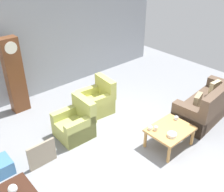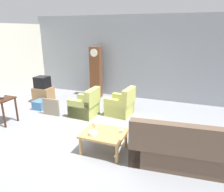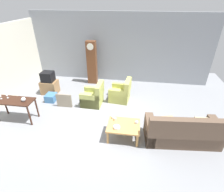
{
  "view_description": "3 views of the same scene",
  "coord_description": "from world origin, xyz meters",
  "px_view_note": "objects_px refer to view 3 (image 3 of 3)",
  "views": [
    {
      "loc": [
        -3.36,
        -3.12,
        3.93
      ],
      "look_at": [
        0.26,
        0.98,
        0.75
      ],
      "focal_mm": 41.75,
      "sensor_mm": 36.0,
      "label": 1
    },
    {
      "loc": [
        2.22,
        -4.4,
        2.67
      ],
      "look_at": [
        0.26,
        0.86,
        0.86
      ],
      "focal_mm": 33.29,
      "sensor_mm": 36.0,
      "label": 2
    },
    {
      "loc": [
        0.84,
        -4.58,
        3.79
      ],
      "look_at": [
        0.07,
        0.62,
        0.73
      ],
      "focal_mm": 27.96,
      "sensor_mm": 36.0,
      "label": 3
    }
  ],
  "objects_px": {
    "console_table_dark": "(14,103)",
    "wine_glass_tall": "(0,96)",
    "cup_cream_tall": "(115,119)",
    "grandfather_clock": "(92,63)",
    "cup_white_porcelain": "(113,117)",
    "armchair_olive_far": "(121,93)",
    "bowl_white_stacked": "(117,127)",
    "tv_stand_cabinet": "(50,87)",
    "coffee_table_wood": "(124,127)",
    "armchair_olive_near": "(93,97)",
    "framed_picture_leaning": "(64,101)",
    "wine_glass_mid": "(7,95)",
    "couch_floral": "(182,132)",
    "storage_box_blue": "(51,97)",
    "cup_blue_rimmed": "(137,122)",
    "tv_crt": "(48,77)",
    "glass_dome_cloche": "(23,99)"
  },
  "relations": [
    {
      "from": "console_table_dark",
      "to": "wine_glass_tall",
      "type": "xyz_separation_m",
      "value": [
        -0.46,
        0.02,
        0.23
      ]
    },
    {
      "from": "cup_cream_tall",
      "to": "grandfather_clock",
      "type": "bearing_deg",
      "value": 114.45
    },
    {
      "from": "cup_white_porcelain",
      "to": "console_table_dark",
      "type": "bearing_deg",
      "value": 178.46
    },
    {
      "from": "armchair_olive_far",
      "to": "cup_cream_tall",
      "type": "bearing_deg",
      "value": -89.17
    },
    {
      "from": "console_table_dark",
      "to": "bowl_white_stacked",
      "type": "height_order",
      "value": "console_table_dark"
    },
    {
      "from": "bowl_white_stacked",
      "to": "tv_stand_cabinet",
      "type": "bearing_deg",
      "value": 142.79
    },
    {
      "from": "coffee_table_wood",
      "to": "cup_cream_tall",
      "type": "xyz_separation_m",
      "value": [
        -0.28,
        0.18,
        0.11
      ]
    },
    {
      "from": "armchair_olive_near",
      "to": "armchair_olive_far",
      "type": "height_order",
      "value": "same"
    },
    {
      "from": "cup_white_porcelain",
      "to": "wine_glass_tall",
      "type": "bearing_deg",
      "value": 178.41
    },
    {
      "from": "coffee_table_wood",
      "to": "framed_picture_leaning",
      "type": "height_order",
      "value": "framed_picture_leaning"
    },
    {
      "from": "armchair_olive_near",
      "to": "framed_picture_leaning",
      "type": "xyz_separation_m",
      "value": [
        -1.06,
        -0.36,
        -0.03
      ]
    },
    {
      "from": "coffee_table_wood",
      "to": "wine_glass_mid",
      "type": "relative_size",
      "value": 5.05
    },
    {
      "from": "grandfather_clock",
      "to": "framed_picture_leaning",
      "type": "relative_size",
      "value": 3.39
    },
    {
      "from": "couch_floral",
      "to": "coffee_table_wood",
      "type": "height_order",
      "value": "couch_floral"
    },
    {
      "from": "grandfather_clock",
      "to": "storage_box_blue",
      "type": "relative_size",
      "value": 4.53
    },
    {
      "from": "storage_box_blue",
      "to": "cup_blue_rimmed",
      "type": "bearing_deg",
      "value": -24.0
    },
    {
      "from": "cup_cream_tall",
      "to": "tv_crt",
      "type": "bearing_deg",
      "value": 146.18
    },
    {
      "from": "framed_picture_leaning",
      "to": "storage_box_blue",
      "type": "height_order",
      "value": "framed_picture_leaning"
    },
    {
      "from": "armchair_olive_near",
      "to": "glass_dome_cloche",
      "type": "relative_size",
      "value": 6.49
    },
    {
      "from": "armchair_olive_near",
      "to": "coffee_table_wood",
      "type": "bearing_deg",
      "value": -51.49
    },
    {
      "from": "armchair_olive_near",
      "to": "cup_white_porcelain",
      "type": "relative_size",
      "value": 10.33
    },
    {
      "from": "grandfather_clock",
      "to": "armchair_olive_near",
      "type": "bearing_deg",
      "value": -75.58
    },
    {
      "from": "armchair_olive_near",
      "to": "cup_cream_tall",
      "type": "distance_m",
      "value": 1.87
    },
    {
      "from": "coffee_table_wood",
      "to": "wine_glass_tall",
      "type": "height_order",
      "value": "wine_glass_tall"
    },
    {
      "from": "cup_white_porcelain",
      "to": "tv_crt",
      "type": "bearing_deg",
      "value": 146.7
    },
    {
      "from": "armchair_olive_far",
      "to": "tv_crt",
      "type": "bearing_deg",
      "value": 177.59
    },
    {
      "from": "cup_blue_rimmed",
      "to": "framed_picture_leaning",
      "type": "bearing_deg",
      "value": 156.65
    },
    {
      "from": "couch_floral",
      "to": "coffee_table_wood",
      "type": "relative_size",
      "value": 2.26
    },
    {
      "from": "cup_blue_rimmed",
      "to": "cup_cream_tall",
      "type": "relative_size",
      "value": 0.95
    },
    {
      "from": "armchair_olive_near",
      "to": "console_table_dark",
      "type": "height_order",
      "value": "armchair_olive_near"
    },
    {
      "from": "console_table_dark",
      "to": "tv_crt",
      "type": "distance_m",
      "value": 1.97
    },
    {
      "from": "wine_glass_tall",
      "to": "wine_glass_mid",
      "type": "bearing_deg",
      "value": 25.13
    },
    {
      "from": "tv_stand_cabinet",
      "to": "wine_glass_mid",
      "type": "xyz_separation_m",
      "value": [
        -0.53,
        -1.85,
        0.61
      ]
    },
    {
      "from": "armchair_olive_near",
      "to": "cup_cream_tall",
      "type": "bearing_deg",
      "value": -54.79
    },
    {
      "from": "console_table_dark",
      "to": "tv_stand_cabinet",
      "type": "height_order",
      "value": "console_table_dark"
    },
    {
      "from": "armchair_olive_near",
      "to": "grandfather_clock",
      "type": "distance_m",
      "value": 2.11
    },
    {
      "from": "console_table_dark",
      "to": "wine_glass_mid",
      "type": "height_order",
      "value": "wine_glass_mid"
    },
    {
      "from": "cup_cream_tall",
      "to": "couch_floral",
      "type": "bearing_deg",
      "value": -3.45
    },
    {
      "from": "cup_cream_tall",
      "to": "armchair_olive_far",
      "type": "bearing_deg",
      "value": 90.83
    },
    {
      "from": "glass_dome_cloche",
      "to": "cup_white_porcelain",
      "type": "relative_size",
      "value": 1.59
    },
    {
      "from": "couch_floral",
      "to": "tv_crt",
      "type": "relative_size",
      "value": 4.52
    },
    {
      "from": "armchair_olive_far",
      "to": "cup_blue_rimmed",
      "type": "height_order",
      "value": "armchair_olive_far"
    },
    {
      "from": "tv_crt",
      "to": "cup_cream_tall",
      "type": "distance_m",
      "value": 3.83
    },
    {
      "from": "grandfather_clock",
      "to": "cup_blue_rimmed",
      "type": "bearing_deg",
      "value": -57.53
    },
    {
      "from": "console_table_dark",
      "to": "storage_box_blue",
      "type": "relative_size",
      "value": 2.9
    },
    {
      "from": "armchair_olive_far",
      "to": "grandfather_clock",
      "type": "bearing_deg",
      "value": 136.71
    },
    {
      "from": "grandfather_clock",
      "to": "wine_glass_mid",
      "type": "xyz_separation_m",
      "value": [
        -2.14,
        -3.16,
        -0.12
      ]
    },
    {
      "from": "cup_white_porcelain",
      "to": "cup_blue_rimmed",
      "type": "bearing_deg",
      "value": -10.9
    },
    {
      "from": "armchair_olive_near",
      "to": "glass_dome_cloche",
      "type": "bearing_deg",
      "value": -145.87
    },
    {
      "from": "armchair_olive_far",
      "to": "couch_floral",
      "type": "bearing_deg",
      "value": -46.48
    }
  ]
}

